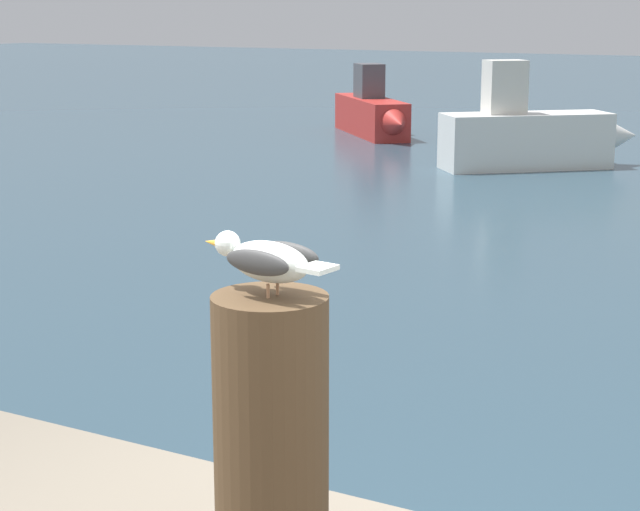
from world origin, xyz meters
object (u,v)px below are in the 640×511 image
(mooring_post, at_px, (271,443))
(boat_white, at_px, (538,135))
(seagull, at_px, (267,259))
(boat_red, at_px, (374,114))

(mooring_post, distance_m, boat_white, 16.07)
(mooring_post, xyz_separation_m, boat_white, (-4.27, 15.46, -1.03))
(boat_white, bearing_deg, seagull, -74.56)
(mooring_post, bearing_deg, boat_white, 105.46)
(seagull, bearing_deg, mooring_post, -7.65)
(seagull, bearing_deg, boat_red, 115.59)
(mooring_post, bearing_deg, boat_red, 115.61)
(mooring_post, height_order, seagull, seagull)
(mooring_post, height_order, boat_red, mooring_post)
(seagull, height_order, boat_red, seagull)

